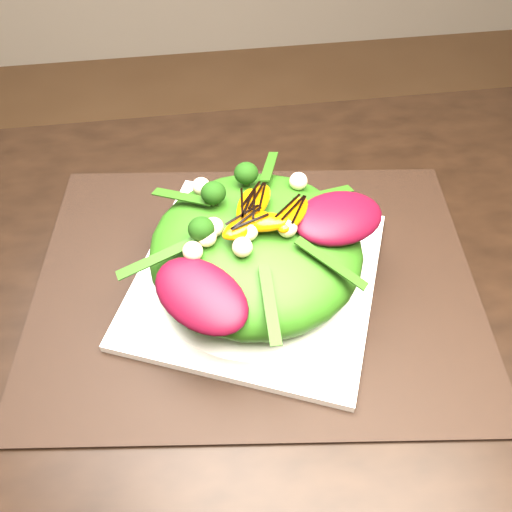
{
  "coord_description": "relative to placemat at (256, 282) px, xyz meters",
  "views": [
    {
      "loc": [
        -0.35,
        -0.26,
        1.24
      ],
      "look_at": [
        -0.3,
        0.11,
        0.8
      ],
      "focal_mm": 38.0,
      "sensor_mm": 36.0,
      "label": 1
    }
  ],
  "objects": [
    {
      "name": "balsamic_drizzle",
      "position": [
        -0.01,
        0.02,
        0.11
      ],
      "size": [
        0.03,
        0.03,
        0.0
      ],
      "primitive_type": "cube",
      "rotation": [
        0.0,
        0.0,
        0.62
      ],
      "color": "black",
      "rests_on": "orange_segment"
    },
    {
      "name": "macadamia_nut",
      "position": [
        0.02,
        -0.03,
        0.1
      ],
      "size": [
        0.02,
        0.02,
        0.02
      ],
      "primitive_type": "sphere",
      "rotation": [
        0.0,
        0.0,
        -0.13
      ],
      "color": "beige",
      "rests_on": "lettuce_mound"
    },
    {
      "name": "lettuce_mound",
      "position": [
        0.0,
        0.0,
        0.06
      ],
      "size": [
        0.29,
        0.29,
        0.08
      ],
      "primitive_type": "ellipsoid",
      "rotation": [
        0.0,
        0.0,
        -0.37
      ],
      "color": "#2B6011",
      "rests_on": "salad_bowl"
    },
    {
      "name": "placemat",
      "position": [
        0.0,
        0.0,
        0.0
      ],
      "size": [
        0.54,
        0.43,
        0.0
      ],
      "primitive_type": "cube",
      "rotation": [
        0.0,
        0.0,
        -0.12
      ],
      "color": "black",
      "rests_on": "dining_table"
    },
    {
      "name": "salad_bowl",
      "position": [
        0.0,
        0.0,
        0.02
      ],
      "size": [
        0.31,
        0.31,
        0.02
      ],
      "primitive_type": "cylinder",
      "rotation": [
        0.0,
        0.0,
        0.39
      ],
      "color": "white",
      "rests_on": "plate_base"
    },
    {
      "name": "radicchio_leaf",
      "position": [
        0.08,
        -0.0,
        0.09
      ],
      "size": [
        0.12,
        0.09,
        0.02
      ],
      "primitive_type": "ellipsoid",
      "rotation": [
        0.0,
        0.0,
        0.3
      ],
      "color": "#440715",
      "rests_on": "lettuce_mound"
    },
    {
      "name": "orange_segment",
      "position": [
        -0.01,
        0.02,
        0.1
      ],
      "size": [
        0.06,
        0.05,
        0.01
      ],
      "primitive_type": "ellipsoid",
      "rotation": [
        0.0,
        0.0,
        0.62
      ],
      "color": "#C76503",
      "rests_on": "lettuce_mound"
    },
    {
      "name": "broccoli_floret",
      "position": [
        -0.05,
        0.03,
        0.11
      ],
      "size": [
        0.04,
        0.04,
        0.04
      ],
      "primitive_type": "sphere",
      "rotation": [
        0.0,
        0.0,
        0.26
      ],
      "color": "#11360A",
      "rests_on": "lettuce_mound"
    },
    {
      "name": "plate_base",
      "position": [
        0.0,
        0.0,
        0.01
      ],
      "size": [
        0.34,
        0.34,
        0.01
      ],
      "primitive_type": "cube",
      "rotation": [
        0.0,
        0.0,
        -0.4
      ],
      "color": "white",
      "rests_on": "placemat"
    }
  ]
}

